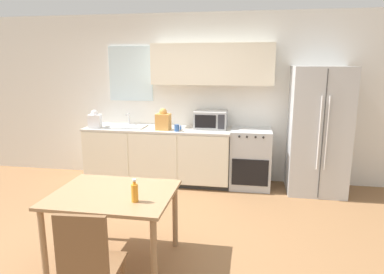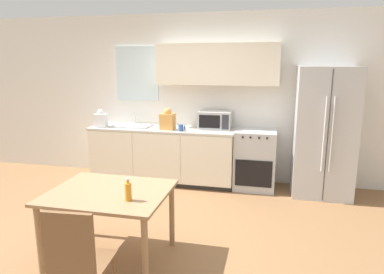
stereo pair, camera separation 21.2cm
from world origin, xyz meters
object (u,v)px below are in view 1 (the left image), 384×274
coffee_mug (177,128)px  microwave (211,120)px  refrigerator (318,131)px  dining_chair_near (88,262)px  drink_bottle (135,192)px  dining_table (114,202)px  oven_range (250,158)px

coffee_mug → microwave: bearing=34.2°
refrigerator → coffee_mug: 2.10m
dining_chair_near → drink_bottle: size_ratio=4.43×
refrigerator → dining_chair_near: size_ratio=2.02×
refrigerator → drink_bottle: refrigerator is taller
dining_table → drink_bottle: drink_bottle is taller
microwave → dining_chair_near: bearing=-98.3°
oven_range → dining_chair_near: (-1.12, -3.22, 0.08)m
oven_range → refrigerator: (0.97, -0.04, 0.48)m
coffee_mug → dining_table: 2.18m
microwave → dining_table: 2.58m
coffee_mug → dining_table: coffee_mug is taller
dining_chair_near → coffee_mug: bearing=85.7°
coffee_mug → drink_bottle: size_ratio=0.51×
oven_range → dining_table: 2.70m
coffee_mug → dining_chair_near: bearing=-90.1°
coffee_mug → dining_chair_near: size_ratio=0.12×
microwave → dining_table: size_ratio=0.45×
oven_range → refrigerator: bearing=-2.5°
microwave → dining_chair_near: microwave is taller
oven_range → drink_bottle: bearing=-111.3°
refrigerator → drink_bottle: 3.19m
dining_chair_near → oven_range: bearing=66.6°
coffee_mug → dining_table: (-0.15, -2.15, -0.32)m
refrigerator → dining_table: 3.25m
microwave → drink_bottle: microwave is taller
coffee_mug → dining_chair_near: (-0.01, -2.98, -0.42)m
coffee_mug → drink_bottle: 2.33m
dining_table → dining_chair_near: (0.15, -0.84, -0.09)m
oven_range → microwave: bearing=172.3°
refrigerator → microwave: size_ratio=3.69×
drink_bottle → dining_table: bearing=147.7°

